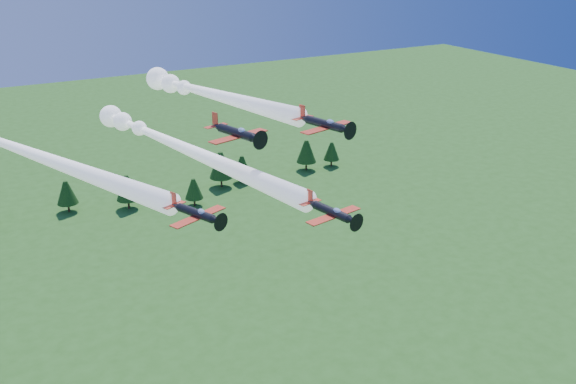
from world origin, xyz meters
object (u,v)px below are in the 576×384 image
plane_left (26,152)px  plane_slot (237,133)px  plane_right (207,93)px  plane_lead (175,144)px

plane_left → plane_slot: plane_slot is taller
plane_slot → plane_left: bearing=116.7°
plane_right → plane_slot: (-4.87, -21.04, -0.16)m
plane_lead → plane_left: size_ratio=1.01×
plane_right → plane_lead: bearing=-166.5°
plane_left → plane_right: size_ratio=1.35×
plane_left → plane_right: 26.91m
plane_right → plane_slot: plane_right is taller
plane_right → plane_slot: 21.60m
plane_lead → plane_slot: size_ratio=6.32×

